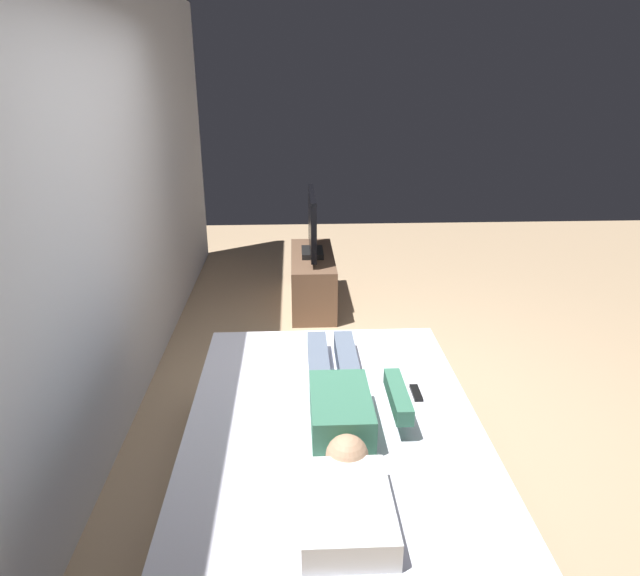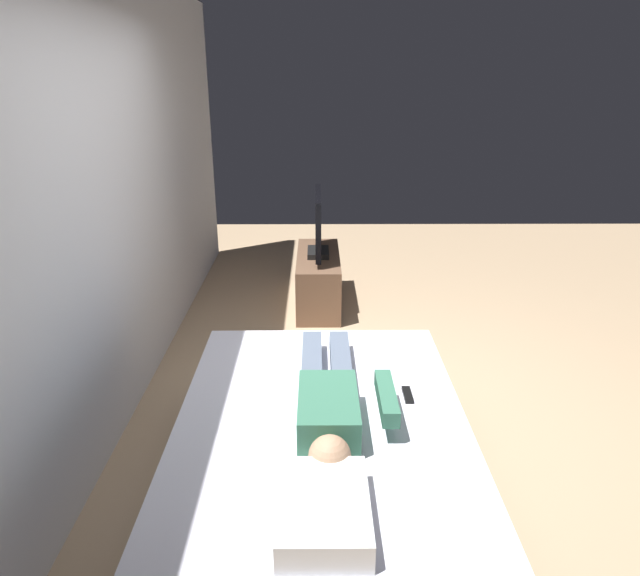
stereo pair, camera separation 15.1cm
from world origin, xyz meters
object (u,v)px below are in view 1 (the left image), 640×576
object	(u,v)px
pillow	(346,510)
tv_stand	(313,280)
tv	(312,226)
bed	(333,462)
person	(342,398)
remote	(416,393)

from	to	relation	value
pillow	tv_stand	distance (m)	3.47
tv_stand	tv	xyz separation A→B (m)	(0.00, 0.00, 0.53)
pillow	bed	bearing A→B (deg)	0.00
person	tv_stand	distance (m)	2.74
bed	person	world-z (taller)	person
remote	pillow	bearing A→B (deg)	153.20
pillow	tv	distance (m)	3.46
bed	person	size ratio (longest dim) A/B	1.63
bed	tv_stand	distance (m)	2.74
remote	tv_stand	bearing A→B (deg)	10.10
person	tv	xyz separation A→B (m)	(2.71, 0.05, 0.16)
remote	tv	size ratio (longest dim) A/B	0.17
person	tv_stand	xyz separation A→B (m)	(2.71, 0.05, -0.37)
bed	tv_stand	world-z (taller)	bed
bed	pillow	distance (m)	0.78
person	tv	bearing A→B (deg)	1.10
tv	remote	bearing A→B (deg)	-169.90
pillow	tv	size ratio (longest dim) A/B	0.55
pillow	remote	bearing A→B (deg)	-26.80
pillow	tv	xyz separation A→B (m)	(3.45, 0.01, 0.18)
remote	tv_stand	world-z (taller)	remote
bed	remote	world-z (taller)	remote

